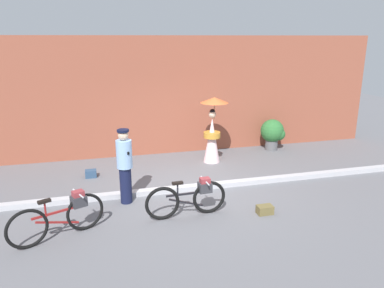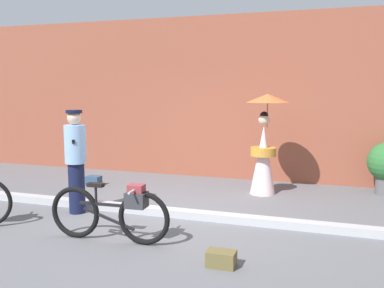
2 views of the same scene
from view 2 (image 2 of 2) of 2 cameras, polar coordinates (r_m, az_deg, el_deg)
ground_plane at (r=6.76m, az=-2.77°, el=-9.79°), size 30.00×30.00×0.00m
building_wall at (r=9.56m, az=4.17°, el=6.29°), size 14.00×0.40×3.61m
sidewalk_curb at (r=6.74m, az=-2.78°, el=-9.30°), size 14.00×0.20×0.12m
bicycle_near_officer at (r=5.66m, az=-10.65°, el=-9.00°), size 1.70×0.48×0.79m
person_officer at (r=6.99m, az=-15.56°, el=-1.93°), size 0.34×0.36×1.68m
person_with_parasol at (r=8.07m, az=9.80°, el=-0.01°), size 0.81×0.81×1.92m
backpack_on_pavement at (r=9.02m, az=-13.26°, el=-4.87°), size 0.29×0.21×0.20m
backpack_spare at (r=4.95m, az=3.99°, el=-15.29°), size 0.33×0.21×0.18m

